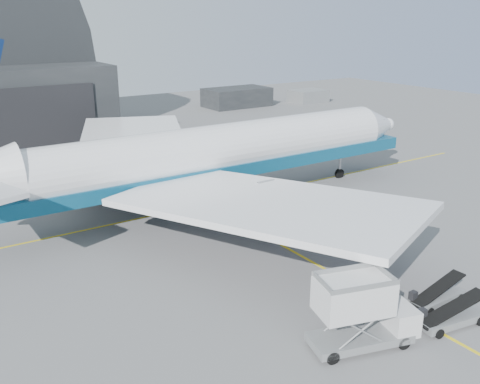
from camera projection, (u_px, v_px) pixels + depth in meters
ground at (339, 277)px, 40.81m from camera, size 200.00×200.00×0.00m
taxi_lines at (246, 225)px, 50.81m from camera, size 80.00×42.12×0.02m
distant_bldg_a at (237, 106)px, 117.71m from camera, size 14.00×8.00×4.00m
distant_bldg_b at (308, 102)px, 123.49m from camera, size 8.00×6.00×2.80m
airliner at (205, 156)px, 54.14m from camera, size 55.75×54.06×19.56m
catering_truck at (361, 313)px, 31.57m from camera, size 6.98×4.12×4.52m
pushback_tug at (334, 228)px, 48.53m from camera, size 3.85×2.78×1.61m
belt_loader_a at (450, 317)px, 34.21m from camera, size 5.19×2.40×1.94m
belt_loader_b at (436, 297)px, 36.76m from camera, size 4.78×1.71×1.82m
traffic_cone at (295, 241)px, 46.72m from camera, size 0.33×0.33×0.48m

